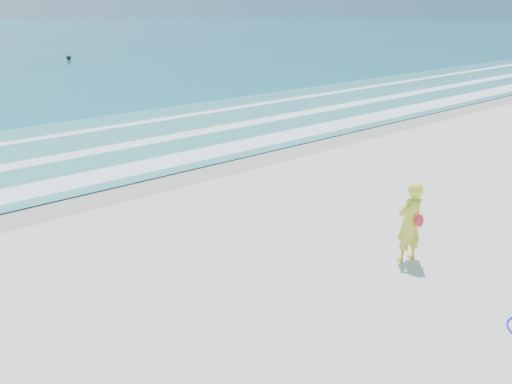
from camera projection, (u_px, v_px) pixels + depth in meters
ground at (362, 313)px, 9.07m from camera, size 400.00×400.00×0.00m
wet_sand at (135, 184)px, 15.58m from camera, size 400.00×2.40×0.00m
shallow at (75, 149)px, 19.18m from camera, size 400.00×10.00×0.01m
foam_near at (117, 172)px, 16.50m from camera, size 400.00×1.40×0.01m
foam_mid at (83, 153)px, 18.59m from camera, size 400.00×0.90×0.01m
foam_far at (53, 136)px, 20.98m from camera, size 400.00×0.60×0.01m
buoy at (69, 58)px, 49.36m from camera, size 0.46×0.46×0.46m
woman at (410, 222)px, 10.64m from camera, size 0.72×0.53×1.81m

